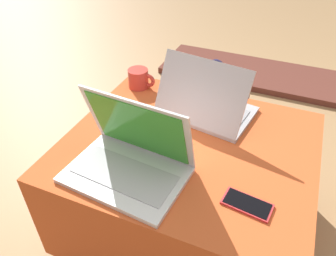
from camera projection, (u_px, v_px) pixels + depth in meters
name	position (u px, v px, depth m)	size (l,w,h in m)	color
ground_plane	(185.00, 222.00, 1.48)	(14.00, 14.00, 0.00)	tan
ottoman	(187.00, 186.00, 1.34)	(0.90, 0.78, 0.47)	maroon
laptop_near	(130.00, 158.00, 1.06)	(0.40, 0.29, 0.26)	silver
laptop_far	(205.00, 105.00, 1.31)	(0.39, 0.31, 0.25)	#B7B7BC
cell_phone	(247.00, 204.00, 0.97)	(0.15, 0.09, 0.01)	red
backpack	(213.00, 115.00, 1.74)	(0.34, 0.28, 0.56)	#23234C
coffee_mug	(139.00, 79.00, 1.50)	(0.13, 0.09, 0.09)	red
fireplace_hearth	(253.00, 73.00, 2.57)	(1.40, 0.50, 0.04)	brown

